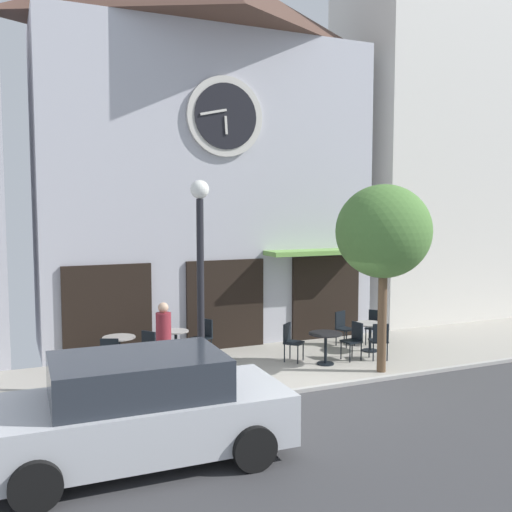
{
  "coord_description": "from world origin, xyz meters",
  "views": [
    {
      "loc": [
        -5.72,
        -9.77,
        3.66
      ],
      "look_at": [
        -0.58,
        2.0,
        2.56
      ],
      "focal_mm": 40.21,
      "sensor_mm": 36.0,
      "label": 1
    }
  ],
  "objects_px": {
    "cafe_chair_near_lamp": "(204,334)",
    "cafe_chair_under_awning": "(111,355)",
    "cafe_table_leftmost": "(119,346)",
    "cafe_chair_facing_street": "(354,338)",
    "street_lamp": "(201,287)",
    "cafe_chair_near_tree": "(343,326)",
    "cafe_chair_mid_row": "(375,324)",
    "cafe_table_rightmost": "(176,341)",
    "cafe_chair_corner": "(152,347)",
    "cafe_table_center_right": "(326,341)",
    "parked_car_silver": "(139,410)",
    "street_tree": "(384,232)",
    "cafe_chair_right_end": "(291,339)",
    "pedestrian_maroon": "(164,340)",
    "cafe_chair_curbside": "(379,338)",
    "cafe_table_center_left": "(370,331)"
  },
  "relations": [
    {
      "from": "cafe_chair_near_lamp",
      "to": "cafe_chair_under_awning",
      "type": "relative_size",
      "value": 1.0
    },
    {
      "from": "cafe_table_leftmost",
      "to": "cafe_chair_under_awning",
      "type": "xyz_separation_m",
      "value": [
        -0.31,
        -0.74,
        -0.0
      ]
    },
    {
      "from": "cafe_chair_facing_street",
      "to": "cafe_table_leftmost",
      "type": "bearing_deg",
      "value": 164.55
    },
    {
      "from": "street_lamp",
      "to": "cafe_table_leftmost",
      "type": "height_order",
      "value": "street_lamp"
    },
    {
      "from": "cafe_chair_under_awning",
      "to": "cafe_chair_near_tree",
      "type": "height_order",
      "value": "same"
    },
    {
      "from": "street_lamp",
      "to": "cafe_chair_mid_row",
      "type": "relative_size",
      "value": 4.64
    },
    {
      "from": "street_lamp",
      "to": "cafe_chair_under_awning",
      "type": "xyz_separation_m",
      "value": [
        -1.46,
        1.7,
        -1.59
      ]
    },
    {
      "from": "cafe_table_rightmost",
      "to": "cafe_chair_corner",
      "type": "distance_m",
      "value": 0.79
    },
    {
      "from": "cafe_chair_mid_row",
      "to": "cafe_chair_near_tree",
      "type": "bearing_deg",
      "value": 166.98
    },
    {
      "from": "cafe_table_center_right",
      "to": "cafe_chair_mid_row",
      "type": "relative_size",
      "value": 0.87
    },
    {
      "from": "cafe_chair_corner",
      "to": "parked_car_silver",
      "type": "relative_size",
      "value": 0.21
    },
    {
      "from": "cafe_chair_near_tree",
      "to": "parked_car_silver",
      "type": "bearing_deg",
      "value": -143.49
    },
    {
      "from": "cafe_chair_mid_row",
      "to": "cafe_table_rightmost",
      "type": "bearing_deg",
      "value": 175.97
    },
    {
      "from": "cafe_table_center_right",
      "to": "cafe_chair_near_tree",
      "type": "height_order",
      "value": "cafe_chair_near_tree"
    },
    {
      "from": "cafe_table_rightmost",
      "to": "parked_car_silver",
      "type": "distance_m",
      "value": 5.31
    },
    {
      "from": "cafe_chair_under_awning",
      "to": "street_tree",
      "type": "bearing_deg",
      "value": -18.1
    },
    {
      "from": "street_lamp",
      "to": "cafe_chair_right_end",
      "type": "bearing_deg",
      "value": 28.3
    },
    {
      "from": "cafe_chair_mid_row",
      "to": "pedestrian_maroon",
      "type": "bearing_deg",
      "value": -171.13
    },
    {
      "from": "cafe_chair_near_lamp",
      "to": "cafe_chair_mid_row",
      "type": "distance_m",
      "value": 4.62
    },
    {
      "from": "cafe_chair_corner",
      "to": "pedestrian_maroon",
      "type": "distance_m",
      "value": 0.96
    },
    {
      "from": "cafe_table_rightmost",
      "to": "cafe_chair_near_lamp",
      "type": "bearing_deg",
      "value": 20.77
    },
    {
      "from": "street_tree",
      "to": "cafe_chair_corner",
      "type": "bearing_deg",
      "value": 154.85
    },
    {
      "from": "cafe_chair_under_awning",
      "to": "pedestrian_maroon",
      "type": "xyz_separation_m",
      "value": [
        1.01,
        -0.55,
        0.33
      ]
    },
    {
      "from": "parked_car_silver",
      "to": "cafe_chair_under_awning",
      "type": "bearing_deg",
      "value": 86.02
    },
    {
      "from": "cafe_table_rightmost",
      "to": "cafe_chair_facing_street",
      "type": "height_order",
      "value": "cafe_chair_facing_street"
    },
    {
      "from": "cafe_table_leftmost",
      "to": "cafe_chair_right_end",
      "type": "distance_m",
      "value": 3.98
    },
    {
      "from": "cafe_chair_near_lamp",
      "to": "parked_car_silver",
      "type": "bearing_deg",
      "value": -117.49
    },
    {
      "from": "cafe_table_leftmost",
      "to": "cafe_chair_facing_street",
      "type": "height_order",
      "value": "cafe_chair_facing_street"
    },
    {
      "from": "cafe_chair_curbside",
      "to": "cafe_chair_mid_row",
      "type": "relative_size",
      "value": 1.0
    },
    {
      "from": "cafe_chair_facing_street",
      "to": "cafe_chair_under_awning",
      "type": "bearing_deg",
      "value": 172.6
    },
    {
      "from": "cafe_table_center_left",
      "to": "cafe_table_rightmost",
      "type": "bearing_deg",
      "value": 168.53
    },
    {
      "from": "cafe_chair_near_lamp",
      "to": "parked_car_silver",
      "type": "height_order",
      "value": "parked_car_silver"
    },
    {
      "from": "cafe_table_leftmost",
      "to": "cafe_chair_near_tree",
      "type": "height_order",
      "value": "cafe_chair_near_tree"
    },
    {
      "from": "pedestrian_maroon",
      "to": "cafe_chair_near_lamp",
      "type": "bearing_deg",
      "value": 48.58
    },
    {
      "from": "cafe_table_center_right",
      "to": "cafe_chair_corner",
      "type": "xyz_separation_m",
      "value": [
        -3.82,
        1.17,
        -0.02
      ]
    },
    {
      "from": "cafe_table_center_left",
      "to": "cafe_chair_under_awning",
      "type": "xyz_separation_m",
      "value": [
        -6.45,
        0.22,
        -0.0
      ]
    },
    {
      "from": "pedestrian_maroon",
      "to": "street_tree",
      "type": "bearing_deg",
      "value": -15.57
    },
    {
      "from": "cafe_chair_mid_row",
      "to": "pedestrian_maroon",
      "type": "distance_m",
      "value": 6.08
    },
    {
      "from": "street_tree",
      "to": "cafe_chair_mid_row",
      "type": "relative_size",
      "value": 4.62
    },
    {
      "from": "cafe_chair_curbside",
      "to": "parked_car_silver",
      "type": "bearing_deg",
      "value": -153.94
    },
    {
      "from": "cafe_table_rightmost",
      "to": "parked_car_silver",
      "type": "xyz_separation_m",
      "value": [
        -1.93,
        -4.94,
        0.27
      ]
    },
    {
      "from": "cafe_table_rightmost",
      "to": "cafe_chair_facing_street",
      "type": "bearing_deg",
      "value": -20.52
    },
    {
      "from": "pedestrian_maroon",
      "to": "cafe_chair_under_awning",
      "type": "bearing_deg",
      "value": 151.31
    },
    {
      "from": "cafe_chair_near_lamp",
      "to": "pedestrian_maroon",
      "type": "bearing_deg",
      "value": -131.42
    },
    {
      "from": "cafe_chair_curbside",
      "to": "cafe_chair_near_lamp",
      "type": "bearing_deg",
      "value": 150.48
    },
    {
      "from": "street_lamp",
      "to": "cafe_chair_under_awning",
      "type": "distance_m",
      "value": 2.75
    },
    {
      "from": "cafe_chair_curbside",
      "to": "cafe_chair_under_awning",
      "type": "relative_size",
      "value": 1.0
    },
    {
      "from": "street_lamp",
      "to": "cafe_chair_right_end",
      "type": "distance_m",
      "value": 3.46
    },
    {
      "from": "cafe_chair_corner",
      "to": "cafe_chair_facing_street",
      "type": "bearing_deg",
      "value": -13.05
    },
    {
      "from": "cafe_table_center_left",
      "to": "cafe_chair_facing_street",
      "type": "xyz_separation_m",
      "value": [
        -0.83,
        -0.52,
        -0.0
      ]
    }
  ]
}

